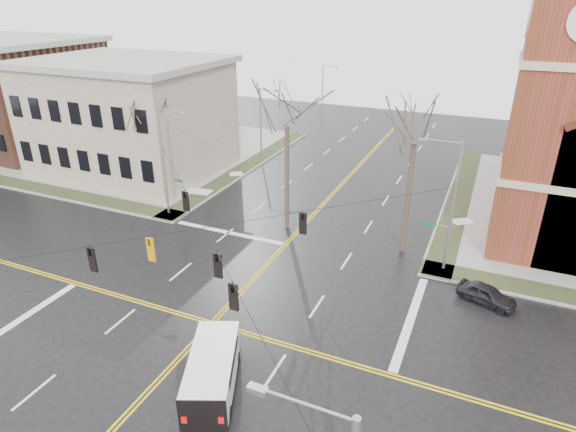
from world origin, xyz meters
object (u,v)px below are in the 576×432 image
at_px(tree_nw_near, 287,119).
at_px(tree_ne, 415,136).
at_px(signal_pole_ne, 450,204).
at_px(tree_nw_far, 150,118).
at_px(streetlight_north_b, 323,91).
at_px(parked_car_a, 487,294).
at_px(cargo_van, 213,367).
at_px(streetlight_north_a, 262,122).
at_px(signal_pole_nw, 165,160).

relative_size(tree_nw_near, tree_ne, 1.01).
relative_size(signal_pole_ne, tree_nw_far, 0.85).
bearing_deg(signal_pole_ne, streetlight_north_b, 121.05).
bearing_deg(signal_pole_ne, parked_car_a, -43.25).
height_order(streetlight_north_b, cargo_van, streetlight_north_b).
relative_size(parked_car_a, tree_nw_far, 0.33).
xyz_separation_m(tree_nw_near, tree_ne, (9.53, -0.50, -0.06)).
height_order(tree_nw_far, tree_ne, tree_ne).
height_order(streetlight_north_a, tree_nw_far, tree_nw_far).
relative_size(streetlight_north_b, parked_car_a, 2.27).
height_order(parked_car_a, tree_nw_near, tree_nw_near).
bearing_deg(tree_nw_far, parked_car_a, -10.29).
bearing_deg(signal_pole_nw, streetlight_north_b, 88.95).
bearing_deg(signal_pole_nw, signal_pole_ne, 0.00).
relative_size(cargo_van, tree_nw_far, 0.55).
xyz_separation_m(signal_pole_ne, cargo_van, (-8.57, -15.69, -3.73)).
bearing_deg(signal_pole_ne, streetlight_north_a, 143.10).
bearing_deg(streetlight_north_b, tree_nw_near, -74.65).
bearing_deg(parked_car_a, streetlight_north_b, 51.58).
relative_size(cargo_van, tree_nw_near, 0.47).
bearing_deg(tree_nw_near, parked_car_a, -17.38).
bearing_deg(tree_ne, signal_pole_ne, -26.39).
relative_size(streetlight_north_a, parked_car_a, 2.27).
bearing_deg(tree_ne, tree_nw_far, 177.94).
xyz_separation_m(parked_car_a, tree_nw_far, (-28.59, 5.19, 7.08)).
bearing_deg(cargo_van, tree_ne, 48.86).
bearing_deg(signal_pole_ne, cargo_van, -118.65).
height_order(signal_pole_ne, tree_nw_near, tree_nw_near).
height_order(parked_car_a, tree_ne, tree_ne).
bearing_deg(cargo_van, parked_car_a, 24.55).
relative_size(streetlight_north_b, tree_nw_near, 0.65).
xyz_separation_m(streetlight_north_a, tree_ne, (19.00, -15.02, 4.33)).
bearing_deg(tree_nw_far, signal_pole_ne, -5.12).
relative_size(signal_pole_nw, tree_nw_near, 0.73).
bearing_deg(streetlight_north_a, streetlight_north_b, 90.00).
xyz_separation_m(streetlight_north_a, tree_nw_near, (9.47, -14.53, 4.39)).
height_order(streetlight_north_a, streetlight_north_b, same).
distance_m(parked_car_a, tree_nw_near, 18.30).
relative_size(signal_pole_nw, parked_car_a, 2.56).
bearing_deg(signal_pole_ne, tree_ne, 153.61).
bearing_deg(tree_ne, signal_pole_nw, -175.71).
height_order(signal_pole_ne, streetlight_north_b, signal_pole_ne).
height_order(signal_pole_nw, parked_car_a, signal_pole_nw).
relative_size(signal_pole_ne, signal_pole_nw, 1.00).
bearing_deg(signal_pole_ne, tree_nw_far, 174.88).
bearing_deg(cargo_van, streetlight_north_a, 89.53).
distance_m(signal_pole_nw, tree_nw_near, 11.05).
bearing_deg(tree_nw_near, signal_pole_nw, -168.98).
relative_size(signal_pole_nw, streetlight_north_a, 1.12).
distance_m(streetlight_north_a, parked_car_a, 31.93).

